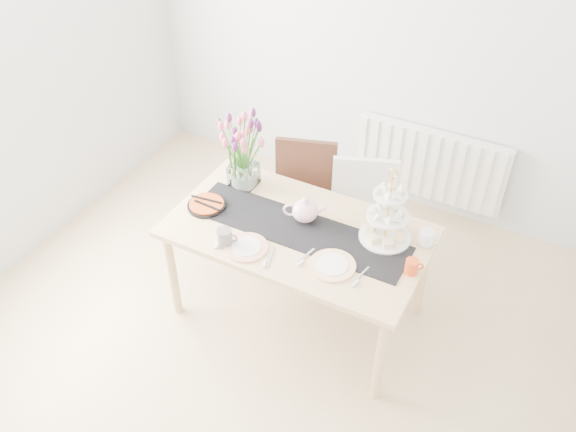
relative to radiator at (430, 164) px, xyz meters
The scene contains 15 objects.
room_shell 2.40m from the radiator, 102.86° to the right, with size 4.50×4.50×4.50m.
radiator is the anchor object (origin of this frame).
dining_table 1.57m from the radiator, 105.27° to the right, with size 1.60×0.90×0.75m.
chair_brown 1.12m from the radiator, 127.52° to the right, with size 0.56×0.56×0.89m.
chair_white 0.94m from the radiator, 102.50° to the right, with size 0.58×0.58×0.91m.
table_runner 1.58m from the radiator, 105.27° to the right, with size 1.40×0.35×0.01m, color black.
tulip_vase 1.69m from the radiator, 126.82° to the right, with size 0.60×0.60×0.51m.
cake_stand 1.40m from the radiator, 85.96° to the right, with size 0.32×0.32×0.46m.
teapot 1.51m from the radiator, 106.21° to the right, with size 0.26×0.21×0.17m, color silver, non-canonical shape.
cream_jug 1.34m from the radiator, 75.37° to the right, with size 0.09×0.09×0.09m, color white.
tart_tin 1.91m from the radiator, 123.16° to the right, with size 0.25×0.25×0.03m.
mug_grey 1.99m from the radiator, 111.99° to the right, with size 0.09×0.09×0.11m, color slate.
mug_orange 1.60m from the radiator, 77.82° to the right, with size 0.08×0.08×0.09m, color #D84518.
plate_left 1.91m from the radiator, 108.59° to the right, with size 0.26×0.26×0.01m, color silver.
plate_right 1.72m from the radiator, 92.90° to the right, with size 0.27×0.27×0.01m, color white.
Camera 1 is at (1.36, -1.84, 3.22)m, focal length 38.00 mm.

